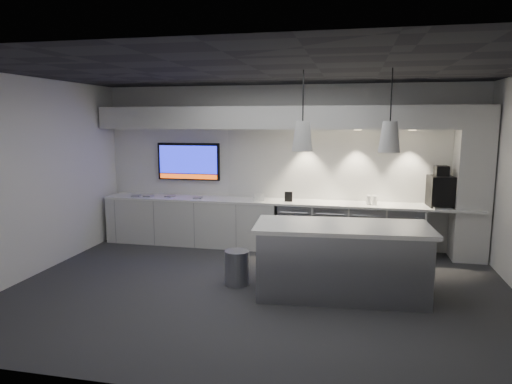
% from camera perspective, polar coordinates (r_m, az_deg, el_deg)
% --- Properties ---
extents(floor, '(7.00, 7.00, 0.00)m').
position_cam_1_polar(floor, '(6.52, 0.25, -12.24)').
color(floor, '#313234').
rests_on(floor, ground).
extents(ceiling, '(7.00, 7.00, 0.00)m').
position_cam_1_polar(ceiling, '(6.11, 0.27, 15.00)').
color(ceiling, black).
rests_on(ceiling, wall_back).
extents(wall_back, '(7.00, 0.00, 7.00)m').
position_cam_1_polar(wall_back, '(8.58, 3.70, 3.21)').
color(wall_back, white).
rests_on(wall_back, floor).
extents(wall_front, '(7.00, 0.00, 7.00)m').
position_cam_1_polar(wall_front, '(3.76, -7.61, -4.30)').
color(wall_front, white).
rests_on(wall_front, floor).
extents(wall_left, '(0.00, 7.00, 7.00)m').
position_cam_1_polar(wall_left, '(7.66, -26.32, 1.60)').
color(wall_left, white).
rests_on(wall_left, floor).
extents(back_counter, '(6.80, 0.65, 0.04)m').
position_cam_1_polar(back_counter, '(8.35, 3.33, -1.24)').
color(back_counter, white).
rests_on(back_counter, left_base_cabinets).
extents(left_base_cabinets, '(3.30, 0.63, 0.86)m').
position_cam_1_polar(left_base_cabinets, '(8.87, -7.96, -3.67)').
color(left_base_cabinets, silver).
rests_on(left_base_cabinets, floor).
extents(fridge_unit_a, '(0.60, 0.61, 0.85)m').
position_cam_1_polar(fridge_unit_a, '(8.41, 4.99, -4.36)').
color(fridge_unit_a, gray).
rests_on(fridge_unit_a, floor).
extents(fridge_unit_b, '(0.60, 0.61, 0.85)m').
position_cam_1_polar(fridge_unit_b, '(8.36, 9.29, -4.52)').
color(fridge_unit_b, gray).
rests_on(fridge_unit_b, floor).
extents(fridge_unit_c, '(0.60, 0.61, 0.85)m').
position_cam_1_polar(fridge_unit_c, '(8.35, 13.63, -4.67)').
color(fridge_unit_c, gray).
rests_on(fridge_unit_c, floor).
extents(fridge_unit_d, '(0.60, 0.61, 0.85)m').
position_cam_1_polar(fridge_unit_d, '(8.39, 17.94, -4.79)').
color(fridge_unit_d, gray).
rests_on(fridge_unit_d, floor).
extents(backsplash, '(4.60, 0.03, 1.30)m').
position_cam_1_polar(backsplash, '(8.46, 11.76, 3.31)').
color(backsplash, silver).
rests_on(backsplash, wall_back).
extents(soffit, '(6.90, 0.60, 0.40)m').
position_cam_1_polar(soffit, '(8.24, 3.45, 9.25)').
color(soffit, silver).
rests_on(soffit, wall_back).
extents(column, '(0.55, 0.55, 2.60)m').
position_cam_1_polar(column, '(8.44, 25.38, 0.90)').
color(column, silver).
rests_on(column, floor).
extents(wall_tv, '(1.25, 0.07, 0.72)m').
position_cam_1_polar(wall_tv, '(9.00, -8.42, 3.79)').
color(wall_tv, black).
rests_on(wall_tv, wall_back).
extents(island, '(2.38, 1.16, 0.98)m').
position_cam_1_polar(island, '(6.31, 10.63, -8.37)').
color(island, gray).
rests_on(island, floor).
extents(bin, '(0.47, 0.47, 0.50)m').
position_cam_1_polar(bin, '(6.69, -2.38, -9.42)').
color(bin, gray).
rests_on(bin, floor).
extents(coffee_machine, '(0.42, 0.58, 0.70)m').
position_cam_1_polar(coffee_machine, '(8.36, 22.06, 0.25)').
color(coffee_machine, black).
rests_on(coffee_machine, back_counter).
extents(sign_black, '(0.14, 0.03, 0.18)m').
position_cam_1_polar(sign_black, '(8.26, 4.08, -0.59)').
color(sign_black, black).
rests_on(sign_black, back_counter).
extents(sign_white, '(0.18, 0.06, 0.14)m').
position_cam_1_polar(sign_white, '(8.29, 0.39, -0.66)').
color(sign_white, white).
rests_on(sign_white, back_counter).
extents(cup_cluster, '(0.18, 0.18, 0.15)m').
position_cam_1_polar(cup_cluster, '(8.23, 14.27, -0.97)').
color(cup_cluster, white).
rests_on(cup_cluster, back_counter).
extents(tray_a, '(0.19, 0.19, 0.02)m').
position_cam_1_polar(tray_a, '(9.13, -14.74, -0.44)').
color(tray_a, gray).
rests_on(tray_a, back_counter).
extents(tray_b, '(0.17, 0.17, 0.02)m').
position_cam_1_polar(tray_b, '(9.02, -13.30, -0.49)').
color(tray_b, gray).
rests_on(tray_b, back_counter).
extents(tray_c, '(0.20, 0.20, 0.02)m').
position_cam_1_polar(tray_c, '(8.92, -10.71, -0.51)').
color(tray_c, gray).
rests_on(tray_c, back_counter).
extents(tray_d, '(0.18, 0.18, 0.02)m').
position_cam_1_polar(tray_d, '(8.66, -7.28, -0.71)').
color(tray_d, gray).
rests_on(tray_d, back_counter).
extents(pendant_left, '(0.27, 0.27, 1.09)m').
position_cam_1_polar(pendant_left, '(6.06, 5.84, 6.99)').
color(pendant_left, silver).
rests_on(pendant_left, ceiling).
extents(pendant_right, '(0.27, 0.27, 1.09)m').
position_cam_1_polar(pendant_right, '(6.04, 16.36, 6.67)').
color(pendant_right, silver).
rests_on(pendant_right, ceiling).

